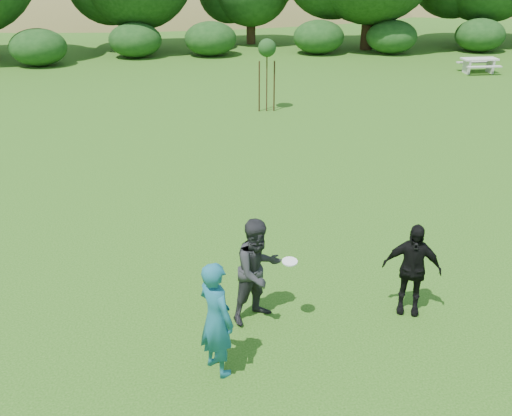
{
  "coord_description": "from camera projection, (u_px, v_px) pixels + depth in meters",
  "views": [
    {
      "loc": [
        -1.3,
        -7.89,
        6.26
      ],
      "look_at": [
        0.0,
        3.0,
        1.1
      ],
      "focal_mm": 40.0,
      "sensor_mm": 36.0,
      "label": 1
    }
  ],
  "objects": [
    {
      "name": "frisbee",
      "position": [
        290.0,
        262.0,
        9.73
      ],
      "size": [
        0.27,
        0.27,
        0.05
      ],
      "color": "white",
      "rests_on": "ground"
    },
    {
      "name": "player_teal",
      "position": [
        216.0,
        319.0,
        8.77
      ],
      "size": [
        0.79,
        0.86,
        1.97
      ],
      "primitive_type": "imported",
      "rotation": [
        0.0,
        0.0,
        2.16
      ],
      "color": "#195C73",
      "rests_on": "ground"
    },
    {
      "name": "player_grey",
      "position": [
        258.0,
        271.0,
        10.03
      ],
      "size": [
        1.21,
        1.13,
        1.98
      ],
      "primitive_type": "imported",
      "rotation": [
        0.0,
        0.0,
        0.51
      ],
      "color": "#27272A",
      "rests_on": "ground"
    },
    {
      "name": "picnic_table",
      "position": [
        479.0,
        63.0,
        29.45
      ],
      "size": [
        1.8,
        1.48,
        0.76
      ],
      "color": "beige",
      "rests_on": "ground"
    },
    {
      "name": "sapling",
      "position": [
        267.0,
        50.0,
        22.04
      ],
      "size": [
        0.7,
        0.7,
        2.85
      ],
      "color": "#382416",
      "rests_on": "ground"
    },
    {
      "name": "hillside",
      "position": [
        194.0,
        90.0,
        76.43
      ],
      "size": [
        150.0,
        72.0,
        52.0
      ],
      "color": "olive",
      "rests_on": "ground"
    },
    {
      "name": "ground",
      "position": [
        276.0,
        338.0,
        9.9
      ],
      "size": [
        120.0,
        120.0,
        0.0
      ],
      "primitive_type": "plane",
      "color": "#19470C",
      "rests_on": "ground"
    },
    {
      "name": "player_black",
      "position": [
        412.0,
        269.0,
        10.28
      ],
      "size": [
        1.13,
        0.78,
        1.78
      ],
      "primitive_type": "imported",
      "rotation": [
        0.0,
        0.0,
        -0.36
      ],
      "color": "black",
      "rests_on": "ground"
    }
  ]
}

